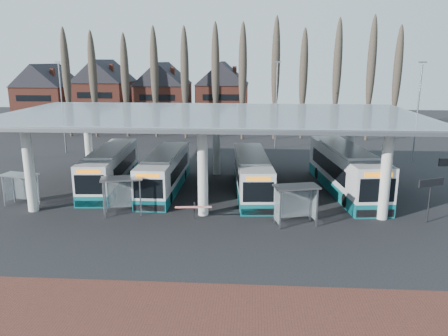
# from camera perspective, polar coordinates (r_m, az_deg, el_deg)

# --- Properties ---
(ground) EXTENTS (140.00, 140.00, 0.00)m
(ground) POSITION_cam_1_polar(r_m,az_deg,el_deg) (27.81, -3.31, -7.83)
(ground) COLOR black
(ground) RESTS_ON ground
(station_canopy) EXTENTS (32.00, 16.00, 6.34)m
(station_canopy) POSITION_cam_1_polar(r_m,az_deg,el_deg) (34.10, -1.79, 6.13)
(station_canopy) COLOR silver
(station_canopy) RESTS_ON ground
(poplar_row) EXTENTS (45.10, 1.10, 14.50)m
(poplar_row) POSITION_cam_1_polar(r_m,az_deg,el_deg) (58.74, 0.60, 12.42)
(poplar_row) COLOR #473D33
(poplar_row) RESTS_ON ground
(townhouse_row) EXTENTS (36.80, 10.30, 12.25)m
(townhouse_row) POSITION_cam_1_polar(r_m,az_deg,el_deg) (72.32, -11.65, 10.17)
(townhouse_row) COLOR brown
(townhouse_row) RESTS_ON ground
(lamp_post_a) EXTENTS (0.80, 0.16, 10.17)m
(lamp_post_a) POSITION_cam_1_polar(r_m,az_deg,el_deg) (52.41, -20.38, 7.62)
(lamp_post_a) COLOR slate
(lamp_post_a) RESTS_ON ground
(lamp_post_b) EXTENTS (0.80, 0.16, 10.17)m
(lamp_post_b) POSITION_cam_1_polar(r_m,az_deg,el_deg) (51.94, 6.85, 8.33)
(lamp_post_b) COLOR slate
(lamp_post_b) RESTS_ON ground
(lamp_post_c) EXTENTS (0.80, 0.16, 10.17)m
(lamp_post_c) POSITION_cam_1_polar(r_m,az_deg,el_deg) (48.84, 23.97, 6.89)
(lamp_post_c) COLOR slate
(lamp_post_c) RESTS_ON ground
(bus_0) EXTENTS (3.19, 11.52, 3.16)m
(bus_0) POSITION_cam_1_polar(r_m,az_deg,el_deg) (37.63, -14.63, -0.08)
(bus_0) COLOR silver
(bus_0) RESTS_ON ground
(bus_1) EXTENTS (2.43, 11.11, 3.08)m
(bus_1) POSITION_cam_1_polar(r_m,az_deg,el_deg) (35.74, -7.73, -0.54)
(bus_1) COLOR silver
(bus_1) RESTS_ON ground
(bus_2) EXTENTS (3.30, 11.34, 3.11)m
(bus_2) POSITION_cam_1_polar(r_m,az_deg,el_deg) (34.76, 3.65, -0.83)
(bus_2) COLOR silver
(bus_2) RESTS_ON ground
(bus_3) EXTENTS (4.21, 13.05, 3.56)m
(bus_3) POSITION_cam_1_polar(r_m,az_deg,el_deg) (36.33, 15.58, -0.33)
(bus_3) COLOR silver
(bus_3) RESTS_ON ground
(shelter_0) EXTENTS (2.72, 1.74, 2.34)m
(shelter_0) POSITION_cam_1_polar(r_m,az_deg,el_deg) (34.80, -24.95, -1.71)
(shelter_0) COLOR gray
(shelter_0) RESTS_ON ground
(shelter_1) EXTENTS (3.03, 2.02, 2.58)m
(shelter_1) POSITION_cam_1_polar(r_m,az_deg,el_deg) (30.56, -13.16, -2.46)
(shelter_1) COLOR gray
(shelter_1) RESTS_ON ground
(shelter_2) EXTENTS (3.05, 2.03, 2.60)m
(shelter_2) POSITION_cam_1_polar(r_m,az_deg,el_deg) (28.18, 9.32, -3.63)
(shelter_2) COLOR gray
(shelter_2) RESTS_ON ground
(info_sign_0) EXTENTS (1.84, 0.92, 2.94)m
(info_sign_0) POSITION_cam_1_polar(r_m,az_deg,el_deg) (30.91, 25.41, -2.14)
(info_sign_0) COLOR black
(info_sign_0) RESTS_ON ground
(barrier) EXTENTS (2.38, 0.75, 1.19)m
(barrier) POSITION_cam_1_polar(r_m,az_deg,el_deg) (28.63, -4.00, -5.23)
(barrier) COLOR black
(barrier) RESTS_ON ground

